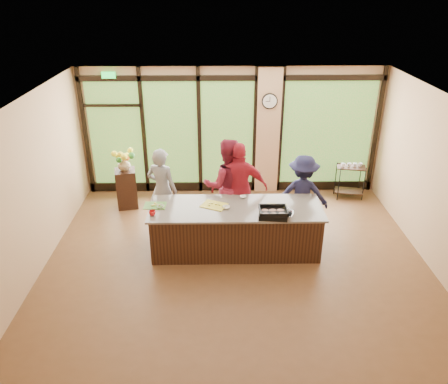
{
  "coord_description": "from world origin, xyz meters",
  "views": [
    {
      "loc": [
        -0.33,
        -6.81,
        4.69
      ],
      "look_at": [
        -0.22,
        0.4,
        1.19
      ],
      "focal_mm": 35.0,
      "sensor_mm": 36.0,
      "label": 1
    }
  ],
  "objects_px": {
    "island_base": "(236,230)",
    "cook_right": "(302,194)",
    "bar_cart": "(350,177)",
    "roasting_pan": "(273,214)",
    "flower_stand": "(127,188)",
    "cook_left": "(162,190)"
  },
  "relations": [
    {
      "from": "island_base",
      "to": "cook_right",
      "type": "distance_m",
      "value": 1.6
    },
    {
      "from": "cook_left",
      "to": "bar_cart",
      "type": "height_order",
      "value": "cook_left"
    },
    {
      "from": "cook_right",
      "to": "bar_cart",
      "type": "bearing_deg",
      "value": -123.65
    },
    {
      "from": "bar_cart",
      "to": "flower_stand",
      "type": "bearing_deg",
      "value": -164.07
    },
    {
      "from": "island_base",
      "to": "cook_left",
      "type": "xyz_separation_m",
      "value": [
        -1.45,
        0.83,
        0.45
      ]
    },
    {
      "from": "flower_stand",
      "to": "bar_cart",
      "type": "xyz_separation_m",
      "value": [
        5.19,
        0.37,
        0.08
      ]
    },
    {
      "from": "cook_right",
      "to": "roasting_pan",
      "type": "bearing_deg",
      "value": 66.97
    },
    {
      "from": "bar_cart",
      "to": "roasting_pan",
      "type": "bearing_deg",
      "value": -117.89
    },
    {
      "from": "cook_right",
      "to": "flower_stand",
      "type": "distance_m",
      "value": 3.94
    },
    {
      "from": "island_base",
      "to": "flower_stand",
      "type": "height_order",
      "value": "flower_stand"
    },
    {
      "from": "cook_left",
      "to": "flower_stand",
      "type": "bearing_deg",
      "value": -24.24
    },
    {
      "from": "flower_stand",
      "to": "island_base",
      "type": "bearing_deg",
      "value": -49.56
    },
    {
      "from": "cook_right",
      "to": "flower_stand",
      "type": "xyz_separation_m",
      "value": [
        -3.77,
        1.11,
        -0.37
      ]
    },
    {
      "from": "island_base",
      "to": "bar_cart",
      "type": "distance_m",
      "value": 3.57
    },
    {
      "from": "cook_left",
      "to": "roasting_pan",
      "type": "relative_size",
      "value": 3.58
    },
    {
      "from": "roasting_pan",
      "to": "cook_right",
      "type": "bearing_deg",
      "value": 63.59
    },
    {
      "from": "cook_left",
      "to": "flower_stand",
      "type": "relative_size",
      "value": 1.98
    },
    {
      "from": "roasting_pan",
      "to": "bar_cart",
      "type": "relative_size",
      "value": 0.57
    },
    {
      "from": "cook_right",
      "to": "roasting_pan",
      "type": "relative_size",
      "value": 3.3
    },
    {
      "from": "island_base",
      "to": "cook_left",
      "type": "distance_m",
      "value": 1.73
    },
    {
      "from": "island_base",
      "to": "bar_cart",
      "type": "xyz_separation_m",
      "value": [
        2.79,
        2.22,
        0.09
      ]
    },
    {
      "from": "island_base",
      "to": "roasting_pan",
      "type": "distance_m",
      "value": 0.9
    }
  ]
}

